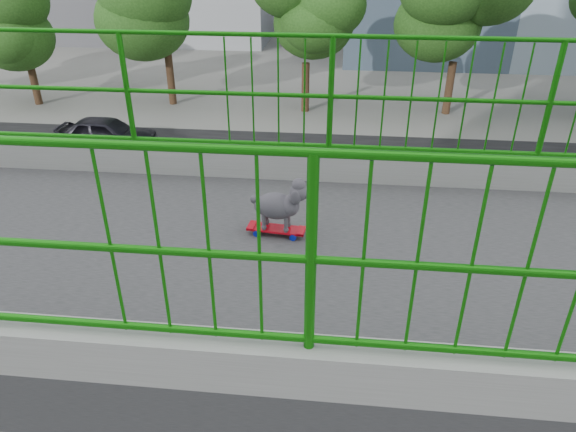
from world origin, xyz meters
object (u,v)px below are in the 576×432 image
at_px(skateboard, 276,230).
at_px(car_6, 533,273).
at_px(car_3, 412,177).
at_px(car_4, 107,134).
at_px(poodle, 279,204).

distance_m(skateboard, car_6, 12.51).
relative_size(car_3, car_4, 1.00).
distance_m(poodle, car_3, 17.07).
xyz_separation_m(poodle, car_4, (-18.58, -10.46, -6.50)).
distance_m(car_3, car_6, 6.94).
bearing_deg(poodle, skateboard, -90.00).
bearing_deg(skateboard, car_6, 152.08).
relative_size(poodle, car_6, 0.09).
bearing_deg(poodle, car_3, 173.79).
bearing_deg(skateboard, car_4, -144.61).
xyz_separation_m(skateboard, car_6, (-8.98, 6.06, -6.27)).
bearing_deg(car_4, car_3, -103.05).
height_order(skateboard, car_6, skateboard).
bearing_deg(poodle, car_6, 152.21).
height_order(poodle, car_3, poodle).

